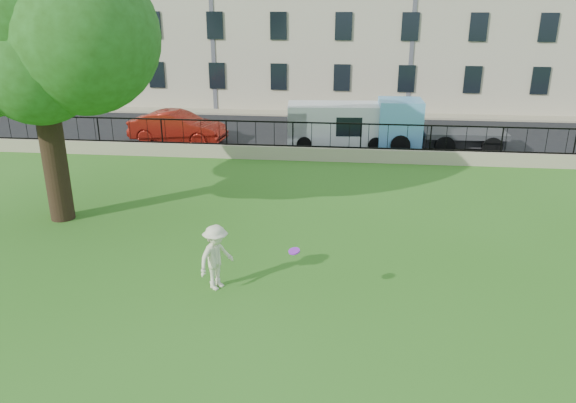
# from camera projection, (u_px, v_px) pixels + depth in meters

# --- Properties ---
(ground) EXTENTS (120.00, 120.00, 0.00)m
(ground) POSITION_uv_depth(u_px,v_px,m) (245.00, 292.00, 14.11)
(ground) COLOR #2D6718
(ground) RESTS_ON ground
(retaining_wall) EXTENTS (50.00, 0.40, 0.60)m
(retaining_wall) POSITION_uv_depth(u_px,v_px,m) (293.00, 153.00, 25.18)
(retaining_wall) COLOR tan
(retaining_wall) RESTS_ON ground
(iron_railing) EXTENTS (50.00, 0.05, 1.13)m
(iron_railing) POSITION_uv_depth(u_px,v_px,m) (293.00, 134.00, 24.89)
(iron_railing) COLOR black
(iron_railing) RESTS_ON retaining_wall
(street) EXTENTS (60.00, 9.00, 0.01)m
(street) POSITION_uv_depth(u_px,v_px,m) (302.00, 135.00, 29.66)
(street) COLOR black
(street) RESTS_ON ground
(sidewalk) EXTENTS (60.00, 1.40, 0.12)m
(sidewalk) POSITION_uv_depth(u_px,v_px,m) (309.00, 114.00, 34.49)
(sidewalk) COLOR tan
(sidewalk) RESTS_ON ground
(tree) EXTENTS (7.98, 6.18, 9.82)m
(tree) POSITION_uv_depth(u_px,v_px,m) (29.00, 13.00, 16.50)
(tree) COLOR black
(tree) RESTS_ON ground
(man) EXTENTS (1.12, 1.28, 1.71)m
(man) POSITION_uv_depth(u_px,v_px,m) (216.00, 257.00, 14.01)
(man) COLOR beige
(man) RESTS_ON ground
(frisbee) EXTENTS (0.29, 0.30, 0.12)m
(frisbee) POSITION_uv_depth(u_px,v_px,m) (294.00, 251.00, 12.84)
(frisbee) COLOR purple
(red_sedan) EXTENTS (4.90, 2.18, 1.56)m
(red_sedan) POSITION_uv_depth(u_px,v_px,m) (178.00, 127.00, 27.86)
(red_sedan) COLOR maroon
(red_sedan) RESTS_ON street
(white_van) EXTENTS (5.08, 2.31, 2.08)m
(white_van) POSITION_uv_depth(u_px,v_px,m) (339.00, 125.00, 27.08)
(white_van) COLOR silver
(white_van) RESTS_ON street
(blue_truck) EXTENTS (5.69, 2.13, 2.37)m
(blue_truck) POSITION_uv_depth(u_px,v_px,m) (438.00, 125.00, 26.43)
(blue_truck) COLOR #61ACE5
(blue_truck) RESTS_ON street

